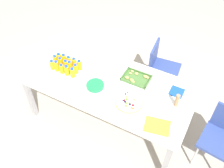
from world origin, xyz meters
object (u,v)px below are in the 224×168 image
chair_end (223,135)px  plate_stack (95,85)px  juice_bottle_1 (57,66)px  juice_bottle_10 (59,58)px  juice_bottle_7 (66,65)px  juice_bottle_6 (60,63)px  chair_far_right (160,66)px  fruit_pizza (129,102)px  juice_bottle_3 (67,70)px  juice_bottle_13 (74,63)px  juice_bottle_8 (70,66)px  juice_bottle_11 (64,59)px  juice_bottle_5 (55,60)px  juice_bottle_2 (62,69)px  cardboard_tube (177,101)px  juice_bottle_4 (73,73)px  juice_bottle_12 (69,61)px  juice_bottle_14 (80,65)px  juice_bottle_0 (52,65)px  juice_bottle_9 (76,69)px  paper_folder (157,126)px  snack_tray (137,78)px  party_table (107,85)px  napkin_stack (177,92)px

chair_end → plate_stack: bearing=16.1°
juice_bottle_1 → juice_bottle_10: 0.16m
juice_bottle_7 → juice_bottle_6: bearing=-178.1°
chair_far_right → fruit_pizza: (-0.02, -1.02, 0.27)m
juice_bottle_3 → juice_bottle_13: size_ratio=0.98×
juice_bottle_8 → juice_bottle_13: 0.08m
juice_bottle_11 → juice_bottle_5: bearing=-138.2°
juice_bottle_5 → juice_bottle_11: bearing=41.8°
chair_far_right → juice_bottle_5: size_ratio=5.63×
juice_bottle_2 → fruit_pizza: bearing=-3.0°
cardboard_tube → juice_bottle_8: bearing=-176.5°
juice_bottle_4 → plate_stack: (0.33, -0.02, -0.04)m
juice_bottle_5 → juice_bottle_11: 0.11m
juice_bottle_11 → cardboard_tube: bearing=0.1°
juice_bottle_3 → juice_bottle_2: bearing=-177.2°
juice_bottle_12 → juice_bottle_14: (0.16, 0.00, 0.00)m
juice_bottle_2 → plate_stack: bearing=-1.5°
juice_bottle_1 → juice_bottle_12: (0.08, 0.15, -0.01)m
juice_bottle_0 → juice_bottle_7: 0.17m
juice_bottle_9 → juice_bottle_11: size_ratio=0.94×
juice_bottle_6 → juice_bottle_12: size_ratio=1.09×
juice_bottle_7 → juice_bottle_10: juice_bottle_7 is taller
juice_bottle_6 → paper_folder: juice_bottle_6 is taller
snack_tray → juice_bottle_12: bearing=-168.2°
party_table → chair_end: size_ratio=2.49×
juice_bottle_1 → juice_bottle_11: bearing=89.6°
chair_end → juice_bottle_9: 1.85m
juice_bottle_5 → juice_bottle_8: juice_bottle_8 is taller
juice_bottle_14 → cardboard_tube: 1.24m
napkin_stack → juice_bottle_12: bearing=-171.9°
juice_bottle_1 → juice_bottle_2: juice_bottle_1 is taller
cardboard_tube → paper_folder: bearing=-102.8°
juice_bottle_9 → fruit_pizza: juice_bottle_9 is taller
juice_bottle_1 → juice_bottle_14: 0.28m
juice_bottle_6 → juice_bottle_7: (0.08, 0.00, -0.01)m
juice_bottle_10 → snack_tray: (1.00, 0.18, -0.05)m
juice_bottle_5 → juice_bottle_9: 0.31m
party_table → juice_bottle_12: size_ratio=15.00×
juice_bottle_3 → fruit_pizza: (0.86, -0.05, -0.05)m
juice_bottle_0 → juice_bottle_8: 0.23m
juice_bottle_3 → juice_bottle_8: size_ratio=0.93×
juice_bottle_0 → juice_bottle_8: (0.21, 0.07, 0.01)m
juice_bottle_10 → snack_tray: bearing=10.4°
juice_bottle_7 → juice_bottle_10: 0.17m
juice_bottle_9 → juice_bottle_13: (-0.07, 0.08, 0.00)m
juice_bottle_2 → juice_bottle_13: 0.18m
party_table → paper_folder: bearing=-22.5°
juice_bottle_12 → juice_bottle_14: same height
juice_bottle_4 → juice_bottle_5: (-0.31, 0.08, 0.01)m
juice_bottle_5 → fruit_pizza: juice_bottle_5 is taller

